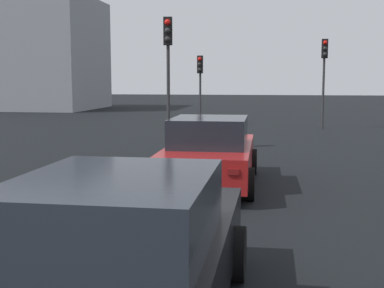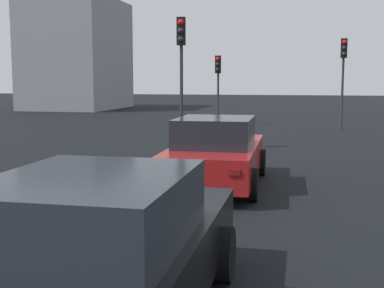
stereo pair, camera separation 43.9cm
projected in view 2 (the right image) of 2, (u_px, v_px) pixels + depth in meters
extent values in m
cube|color=maroon|center=(216.00, 159.00, 11.29)|extent=(4.46, 1.87, 0.65)
cube|color=#1E232B|center=(215.00, 132.00, 11.00)|extent=(2.02, 1.61, 0.61)
cylinder|color=black|center=(261.00, 162.00, 12.50)|extent=(0.64, 0.23, 0.64)
cylinder|color=black|center=(189.00, 160.00, 12.83)|extent=(0.64, 0.23, 0.64)
cylinder|color=black|center=(252.00, 185.00, 9.82)|extent=(0.64, 0.23, 0.64)
cylinder|color=black|center=(162.00, 181.00, 10.16)|extent=(0.64, 0.23, 0.64)
cube|color=maroon|center=(235.00, 173.00, 8.99)|extent=(0.03, 0.20, 0.11)
cube|color=maroon|center=(163.00, 170.00, 9.23)|extent=(0.03, 0.20, 0.11)
cube|color=black|center=(103.00, 270.00, 4.68)|extent=(4.57, 1.82, 0.65)
cube|color=#1E232B|center=(91.00, 210.00, 4.38)|extent=(2.06, 1.60, 0.61)
cylinder|color=black|center=(223.00, 254.00, 5.90)|extent=(0.64, 0.22, 0.64)
cylinder|color=black|center=(77.00, 244.00, 6.28)|extent=(0.64, 0.22, 0.64)
cylinder|color=#2D2D30|center=(342.00, 94.00, 24.06)|extent=(0.11, 0.11, 3.34)
cube|color=black|center=(344.00, 48.00, 23.73)|extent=(0.21, 0.29, 0.90)
sphere|color=red|center=(344.00, 42.00, 23.59)|extent=(0.20, 0.20, 0.20)
sphere|color=black|center=(344.00, 48.00, 23.63)|extent=(0.20, 0.20, 0.20)
sphere|color=black|center=(344.00, 54.00, 23.66)|extent=(0.20, 0.20, 0.20)
cylinder|color=#2D2D30|center=(218.00, 99.00, 26.41)|extent=(0.11, 0.11, 2.66)
cube|color=black|center=(218.00, 64.00, 26.14)|extent=(0.22, 0.29, 0.90)
sphere|color=red|center=(218.00, 59.00, 26.00)|extent=(0.20, 0.20, 0.20)
sphere|color=black|center=(218.00, 64.00, 26.03)|extent=(0.20, 0.20, 0.20)
sphere|color=black|center=(217.00, 70.00, 26.06)|extent=(0.20, 0.20, 0.20)
cylinder|color=#2D2D30|center=(181.00, 98.00, 16.97)|extent=(0.11, 0.11, 3.45)
cube|color=black|center=(181.00, 31.00, 16.64)|extent=(0.23, 0.30, 0.90)
sphere|color=red|center=(181.00, 22.00, 16.50)|extent=(0.20, 0.20, 0.20)
sphere|color=black|center=(181.00, 31.00, 16.53)|extent=(0.20, 0.20, 0.20)
sphere|color=black|center=(181.00, 39.00, 16.56)|extent=(0.20, 0.20, 0.20)
cube|color=gray|center=(77.00, 54.00, 41.41)|extent=(9.01, 6.41, 8.78)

